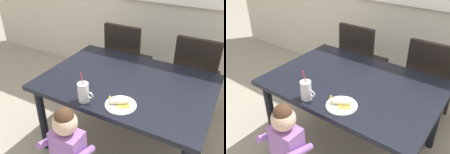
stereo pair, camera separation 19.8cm
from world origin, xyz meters
TOP-DOWN VIEW (x-y plane):
  - ground_plane at (0.00, 0.00)m, footprint 24.00×24.00m
  - dining_table at (0.00, 0.00)m, footprint 1.43×1.00m
  - dining_chair_left at (-0.37, 0.73)m, footprint 0.44×0.44m
  - dining_chair_right at (0.43, 0.74)m, footprint 0.44×0.44m
  - toddler_standing at (-0.11, -0.69)m, footprint 0.33×0.24m
  - milk_cup at (-0.15, -0.42)m, footprint 0.13×0.08m
  - snack_plate at (0.12, -0.34)m, footprint 0.23×0.23m
  - peeled_banana at (0.11, -0.34)m, footprint 0.18×0.14m

SIDE VIEW (x-z plane):
  - ground_plane at x=0.00m, z-range 0.00..0.00m
  - toddler_standing at x=-0.11m, z-range 0.11..0.95m
  - dining_chair_left at x=-0.37m, z-range 0.06..1.02m
  - dining_chair_right at x=0.43m, z-range 0.06..1.02m
  - dining_table at x=0.00m, z-range 0.27..0.99m
  - snack_plate at x=0.12m, z-range 0.72..0.73m
  - peeled_banana at x=0.11m, z-range 0.71..0.78m
  - milk_cup at x=-0.15m, z-range 0.66..0.91m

